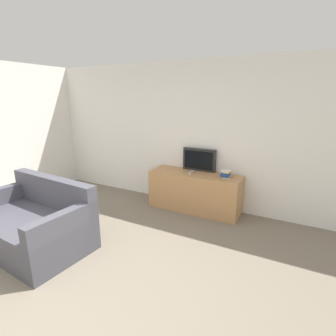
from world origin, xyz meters
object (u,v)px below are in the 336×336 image
at_px(couch, 33,225).
at_px(book_stack, 226,174).
at_px(tv_stand, 195,192).
at_px(television, 199,160).
at_px(remote_on_stand, 192,172).

xyz_separation_m(couch, book_stack, (2.03, 2.14, 0.45)).
relative_size(tv_stand, television, 2.68).
relative_size(television, book_stack, 2.69).
xyz_separation_m(book_stack, remote_on_stand, (-0.60, -0.02, -0.05)).
xyz_separation_m(tv_stand, book_stack, (0.54, 0.02, 0.40)).
relative_size(television, remote_on_stand, 3.32).
relative_size(couch, book_stack, 7.56).
distance_m(couch, remote_on_stand, 2.58).
bearing_deg(book_stack, couch, -133.43).
bearing_deg(television, remote_on_stand, -103.84).
bearing_deg(remote_on_stand, television, 76.16).
bearing_deg(television, tv_stand, -86.75).
bearing_deg(television, couch, -122.31).
height_order(television, remote_on_stand, television).
distance_m(television, remote_on_stand, 0.29).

